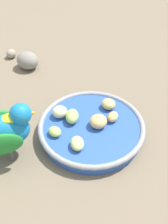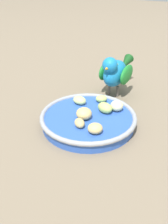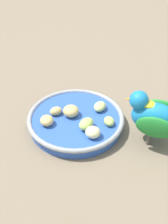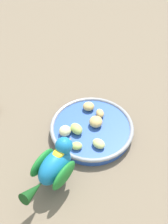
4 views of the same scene
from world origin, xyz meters
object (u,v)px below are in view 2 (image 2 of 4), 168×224
Objects in this scene: feeding_bowl at (88,119)px; apple_piece_3 at (80,100)px; apple_piece_1 at (80,123)px; apple_piece_0 at (117,106)px; apple_piece_4 at (84,114)px; parrot at (116,71)px; apple_piece_2 at (101,99)px; apple_piece_6 at (105,108)px; apple_piece_5 at (95,128)px.

feeding_bowl is 6.36× the size of apple_piece_3.
apple_piece_1 is at bearing 110.91° from apple_piece_3.
apple_piece_4 is (0.06, 0.06, 0.00)m from apple_piece_0.
apple_piece_3 is 0.14m from parrot.
apple_piece_2 is 0.16× the size of parrot.
apple_piece_0 is 0.11m from apple_piece_1.
parrot is at bearing -96.76° from apple_piece_4.
apple_piece_4 is 0.06m from apple_piece_6.
apple_piece_1 is at bearing 85.20° from apple_piece_2.
feeding_bowl is at bearing 130.00° from apple_piece_3.
apple_piece_2 is (0.05, -0.03, -0.00)m from apple_piece_0.
apple_piece_5 is at bearing 101.61° from apple_piece_2.
parrot is (-0.06, -0.13, 0.04)m from apple_piece_3.
apple_piece_2 is at bearing -95.59° from feeding_bowl.
apple_piece_4 is at bearing 2.06° from parrot.
feeding_bowl is at bearing 3.47° from parrot.
feeding_bowl is 1.28× the size of parrot.
apple_piece_4 is at bearing 119.01° from apple_piece_3.
feeding_bowl is 7.02× the size of apple_piece_5.
apple_piece_0 is at bearing -179.98° from apple_piece_3.
apple_piece_4 is 0.06m from apple_piece_5.
apple_piece_6 reaches higher than apple_piece_5.
apple_piece_4 is 1.15× the size of apple_piece_5.
apple_piece_3 is at bearing -54.79° from apple_piece_5.
apple_piece_1 is at bearing 3.86° from parrot.
apple_piece_2 is 0.05m from apple_piece_6.
apple_piece_6 reaches higher than apple_piece_2.
parrot is at bearing -84.46° from apple_piece_6.
apple_piece_4 reaches higher than apple_piece_5.
apple_piece_0 is at bearing -134.24° from apple_piece_4.
feeding_bowl is 0.08m from apple_piece_2.
apple_piece_6 is at bearing 165.21° from apple_piece_3.
apple_piece_3 is (0.04, -0.10, 0.00)m from apple_piece_1.
feeding_bowl is 0.05m from apple_piece_6.
apple_piece_0 is 0.09m from apple_piece_4.
parrot is at bearing -85.38° from apple_piece_5.
apple_piece_5 is at bearing 120.85° from feeding_bowl.
apple_piece_0 is 0.10m from apple_piece_3.
apple_piece_3 is at bearing -14.79° from apple_piece_6.
apple_piece_1 is 0.10m from apple_piece_3.
apple_piece_4 is 0.95× the size of apple_piece_6.
parrot is (0.01, -0.15, 0.03)m from apple_piece_6.
apple_piece_4 is at bearing -47.65° from apple_piece_5.
apple_piece_4 reaches higher than apple_piece_6.
apple_piece_4 is 0.19m from parrot.
apple_piece_2 reaches higher than feeding_bowl.
apple_piece_1 is at bearing 59.50° from apple_piece_0.
apple_piece_0 is at bearing -141.73° from apple_piece_6.
apple_piece_0 is 0.85× the size of apple_piece_6.
apple_piece_5 is at bearing 165.64° from apple_piece_1.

